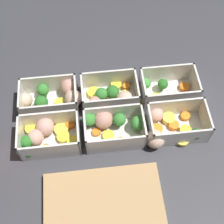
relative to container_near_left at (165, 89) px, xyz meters
The scene contains 8 objects.
ground_plane 0.17m from the container_near_left, 20.13° to the left, with size 4.00×4.00×0.00m, color #38383D.
container_near_left is the anchor object (origin of this frame).
container_near_center 0.15m from the container_near_left, ahead, with size 0.15×0.12×0.07m.
container_near_right 0.31m from the container_near_left, ahead, with size 0.19×0.12×0.07m.
container_far_left 0.12m from the container_near_left, 84.73° to the left, with size 0.17×0.13×0.07m.
container_far_center 0.19m from the container_near_left, 31.71° to the left, with size 0.16×0.11×0.07m.
container_far_right 0.35m from the container_near_left, 17.87° to the left, with size 0.16×0.11×0.07m.
cutting_board 0.36m from the container_near_left, 55.79° to the left, with size 0.28×0.18×0.02m.
Camera 1 is at (0.05, 0.42, 0.75)m, focal length 50.00 mm.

